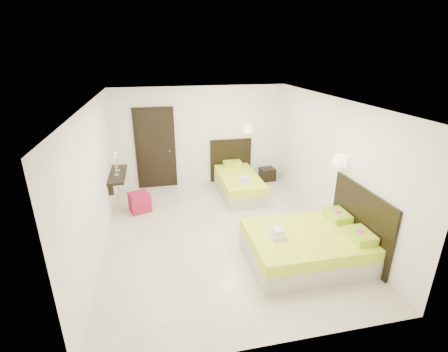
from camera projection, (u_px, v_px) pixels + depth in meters
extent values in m
plane|color=beige|center=(222.00, 232.00, 6.54)|extent=(5.50, 5.50, 0.00)
cube|color=beige|center=(239.00, 188.00, 8.28)|extent=(0.95, 1.90, 0.30)
cube|color=#BDDB23|center=(239.00, 179.00, 8.19)|extent=(0.94, 1.88, 0.19)
cube|color=black|center=(231.00, 160.00, 8.96)|extent=(1.14, 0.05, 1.19)
cube|color=#ABCC25|center=(232.00, 164.00, 8.78)|extent=(0.48, 0.32, 0.13)
cylinder|color=#ED3789|center=(232.00, 161.00, 8.75)|extent=(0.11, 0.11, 0.00)
cube|color=silver|center=(244.00, 181.00, 7.66)|extent=(0.29, 0.21, 0.08)
cube|color=silver|center=(245.00, 178.00, 7.64)|extent=(0.21, 0.16, 0.08)
cube|color=#F4EEC8|center=(248.00, 129.00, 8.58)|extent=(0.17, 0.17, 0.19)
cylinder|color=#2D2116|center=(247.00, 129.00, 8.66)|extent=(0.03, 0.16, 0.03)
cube|color=beige|center=(306.00, 251.00, 5.65)|extent=(2.01, 1.51, 0.32)
cube|color=#BDDB23|center=(307.00, 238.00, 5.55)|extent=(1.99, 1.49, 0.20)
cube|color=black|center=(360.00, 222.00, 5.67)|extent=(0.05, 1.71, 1.26)
cube|color=#ABCC25|center=(360.00, 235.00, 5.32)|extent=(0.34, 0.50, 0.14)
cylinder|color=#ED3789|center=(361.00, 232.00, 5.29)|extent=(0.12, 0.12, 0.00)
cube|color=#ABCC25|center=(338.00, 216.00, 5.96)|extent=(0.34, 0.50, 0.14)
cylinder|color=#ED3789|center=(338.00, 212.00, 5.93)|extent=(0.12, 0.12, 0.00)
cube|color=silver|center=(277.00, 235.00, 5.39)|extent=(0.22, 0.30, 0.08)
cube|color=silver|center=(278.00, 231.00, 5.36)|extent=(0.17, 0.23, 0.08)
cube|color=#F4EEC8|center=(340.00, 161.00, 5.88)|extent=(0.18, 0.18, 0.20)
cylinder|color=#2D2116|center=(344.00, 160.00, 5.89)|extent=(0.16, 0.03, 0.03)
cube|color=black|center=(267.00, 174.00, 9.12)|extent=(0.42, 0.38, 0.35)
cube|color=maroon|center=(140.00, 202.00, 7.35)|extent=(0.53, 0.53, 0.43)
cube|color=black|center=(156.00, 149.00, 8.39)|extent=(1.02, 0.06, 2.14)
cube|color=black|center=(156.00, 149.00, 8.36)|extent=(0.88, 0.04, 2.06)
cylinder|color=silver|center=(169.00, 150.00, 8.41)|extent=(0.03, 0.10, 0.03)
cube|color=black|center=(118.00, 174.00, 7.29)|extent=(0.35, 1.20, 0.06)
cube|color=black|center=(111.00, 189.00, 6.92)|extent=(0.10, 0.04, 0.30)
cube|color=black|center=(115.00, 174.00, 7.74)|extent=(0.10, 0.04, 0.30)
cylinder|color=silver|center=(117.00, 175.00, 7.14)|extent=(0.10, 0.10, 0.02)
cylinder|color=silver|center=(116.00, 170.00, 7.10)|extent=(0.02, 0.02, 0.22)
cone|color=silver|center=(115.00, 164.00, 7.05)|extent=(0.07, 0.07, 0.04)
cylinder|color=white|center=(115.00, 160.00, 7.02)|extent=(0.02, 0.02, 0.15)
sphere|color=#FFB23F|center=(114.00, 156.00, 6.99)|extent=(0.02, 0.02, 0.02)
cylinder|color=silver|center=(118.00, 171.00, 7.42)|extent=(0.10, 0.10, 0.02)
cylinder|color=silver|center=(117.00, 166.00, 7.37)|extent=(0.02, 0.02, 0.22)
cone|color=silver|center=(117.00, 160.00, 7.33)|extent=(0.07, 0.07, 0.04)
cylinder|color=white|center=(116.00, 156.00, 7.29)|extent=(0.02, 0.02, 0.15)
sphere|color=#FFB23F|center=(116.00, 152.00, 7.26)|extent=(0.02, 0.02, 0.02)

